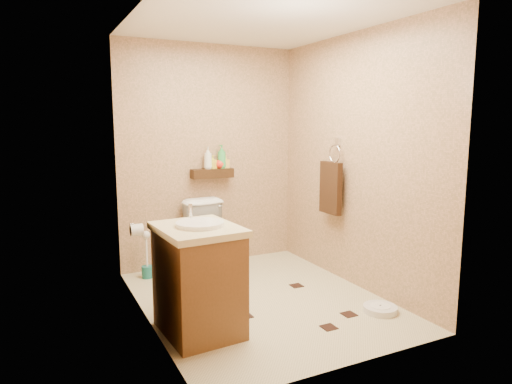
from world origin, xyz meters
TOP-DOWN VIEW (x-y plane):
  - ground at (0.00, 0.00)m, footprint 2.50×2.50m
  - wall_back at (0.00, 1.25)m, footprint 2.00×0.04m
  - wall_front at (0.00, -1.25)m, footprint 2.00×0.04m
  - wall_left at (-1.00, 0.00)m, footprint 0.04×2.50m
  - wall_right at (1.00, 0.00)m, footprint 0.04×2.50m
  - ceiling at (0.00, 0.00)m, footprint 2.00×2.50m
  - wall_shelf at (0.00, 1.17)m, footprint 0.46×0.14m
  - floor_accents at (0.05, -0.04)m, footprint 1.18×1.46m
  - toilet at (-0.11, 0.83)m, footprint 0.49×0.78m
  - vanity at (-0.70, -0.35)m, footprint 0.60×0.71m
  - bathroom_scale at (0.77, -0.68)m, footprint 0.36×0.36m
  - toilet_brush at (-0.77, 1.03)m, footprint 0.11×0.11m
  - towel_ring at (0.91, 0.25)m, footprint 0.12×0.30m
  - toilet_paper at (-0.94, 0.65)m, footprint 0.12×0.11m
  - bottle_a at (-0.05, 1.17)m, footprint 0.12×0.12m
  - bottle_b at (0.01, 1.17)m, footprint 0.09×0.09m
  - bottle_c at (0.09, 1.17)m, footprint 0.11×0.11m
  - bottle_d at (0.11, 1.17)m, footprint 0.12×0.12m
  - bottle_e at (0.16, 1.17)m, footprint 0.07×0.07m

SIDE VIEW (x-z plane):
  - ground at x=0.00m, z-range 0.00..0.00m
  - floor_accents at x=0.05m, z-range 0.00..0.01m
  - bathroom_scale at x=0.77m, z-range 0.00..0.06m
  - toilet_brush at x=-0.77m, z-range -0.07..0.42m
  - toilet at x=-0.11m, z-range 0.00..0.76m
  - vanity at x=-0.70m, z-range -0.05..0.90m
  - toilet_paper at x=-0.94m, z-range 0.54..0.66m
  - towel_ring at x=0.91m, z-range 0.57..1.33m
  - wall_shelf at x=0.00m, z-range 0.97..1.07m
  - bottle_c at x=0.09m, z-range 1.07..1.21m
  - bottle_e at x=0.16m, z-range 1.07..1.21m
  - bottle_b at x=0.01m, z-range 1.07..1.22m
  - bottle_a at x=-0.05m, z-range 1.07..1.31m
  - bottle_d at x=0.11m, z-range 1.07..1.33m
  - wall_back at x=0.00m, z-range 0.00..2.40m
  - wall_front at x=0.00m, z-range 0.00..2.40m
  - wall_left at x=-1.00m, z-range 0.00..2.40m
  - wall_right at x=1.00m, z-range 0.00..2.40m
  - ceiling at x=0.00m, z-range 2.39..2.41m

